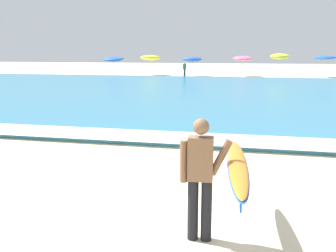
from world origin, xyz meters
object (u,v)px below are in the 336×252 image
object	(u,v)px
beach_umbrella_1	(151,58)
beach_umbrella_4	(280,57)
surfer_with_board	(217,170)
beach_umbrella_5	(325,58)
beach_umbrella_0	(114,59)
beach_umbrella_3	(243,58)
beachgoer_near_row_left	(185,69)
beach_umbrella_2	(192,59)

from	to	relation	value
beach_umbrella_1	beach_umbrella_4	bearing A→B (deg)	-7.76
surfer_with_board	beach_umbrella_5	bearing A→B (deg)	78.15
beach_umbrella_1	beach_umbrella_5	xyz separation A→B (m)	(18.33, 0.12, 0.08)
beach_umbrella_1	beach_umbrella_4	size ratio (longest dim) A/B	0.95
surfer_with_board	beach_umbrella_4	bearing A→B (deg)	84.88
beach_umbrella_0	beach_umbrella_3	size ratio (longest dim) A/B	1.02
beach_umbrella_4	beachgoer_near_row_left	size ratio (longest dim) A/B	1.54
beach_umbrella_0	beach_umbrella_2	bearing A→B (deg)	6.77
beach_umbrella_2	beach_umbrella_5	xyz separation A→B (m)	(13.46, 1.30, 0.21)
beach_umbrella_0	beach_umbrella_5	size ratio (longest dim) A/B	1.01
beach_umbrella_0	beach_umbrella_5	bearing A→B (deg)	6.00
beach_umbrella_2	beachgoer_near_row_left	distance (m)	2.33
beach_umbrella_1	beach_umbrella_2	distance (m)	5.01
beach_umbrella_0	beachgoer_near_row_left	xyz separation A→B (m)	(8.01, -1.09, -0.94)
surfer_with_board	beach_umbrella_5	xyz separation A→B (m)	(7.65, 36.44, 0.97)
surfer_with_board	beach_umbrella_3	xyz separation A→B (m)	(-0.57, 36.15, 0.85)
beachgoer_near_row_left	beach_umbrella_0	bearing A→B (deg)	172.24
beach_umbrella_4	beach_umbrella_5	world-z (taller)	beach_umbrella_4
beach_umbrella_3	beach_umbrella_4	bearing A→B (deg)	-25.00
surfer_with_board	beach_umbrella_3	world-z (taller)	beach_umbrella_3
beach_umbrella_1	beach_umbrella_2	world-z (taller)	beach_umbrella_1
beach_umbrella_0	beach_umbrella_5	world-z (taller)	beach_umbrella_5
beach_umbrella_3	beach_umbrella_4	xyz separation A→B (m)	(3.65, -1.70, 0.23)
beach_umbrella_2	beach_umbrella_5	world-z (taller)	beach_umbrella_5
beach_umbrella_3	beachgoer_near_row_left	bearing A→B (deg)	-151.30
beach_umbrella_0	beach_umbrella_4	world-z (taller)	beach_umbrella_4
beach_umbrella_2	beach_umbrella_5	distance (m)	13.52
beach_umbrella_1	beach_umbrella_5	bearing A→B (deg)	0.37
beach_umbrella_1	beach_umbrella_4	xyz separation A→B (m)	(13.77, -1.88, 0.20)
surfer_with_board	beachgoer_near_row_left	distance (m)	33.63
beach_umbrella_1	beach_umbrella_3	bearing A→B (deg)	-0.97
beach_umbrella_1	beachgoer_near_row_left	xyz separation A→B (m)	(4.44, -3.27, -1.07)
beach_umbrella_5	beachgoer_near_row_left	world-z (taller)	beach_umbrella_5
beach_umbrella_4	beachgoer_near_row_left	bearing A→B (deg)	-171.47
beach_umbrella_4	beach_umbrella_5	size ratio (longest dim) A/B	1.09
beach_umbrella_0	beach_umbrella_1	distance (m)	4.18
beachgoer_near_row_left	beach_umbrella_5	bearing A→B (deg)	13.73
beach_umbrella_1	beach_umbrella_3	distance (m)	10.11
beach_umbrella_0	beach_umbrella_2	xyz separation A→B (m)	(8.44, 1.00, -0.01)
beach_umbrella_1	surfer_with_board	bearing A→B (deg)	-73.62
beach_umbrella_2	beach_umbrella_4	size ratio (longest dim) A/B	0.88
beach_umbrella_0	beachgoer_near_row_left	world-z (taller)	beach_umbrella_0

